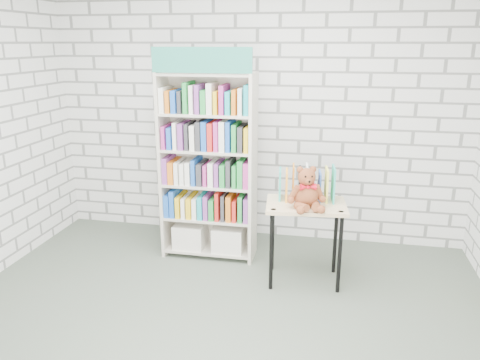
# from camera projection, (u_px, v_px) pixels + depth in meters

# --- Properties ---
(ground) EXTENTS (4.50, 4.50, 0.00)m
(ground) POSITION_uv_depth(u_px,v_px,m) (212.00, 333.00, 3.56)
(ground) COLOR #495346
(ground) RESTS_ON ground
(room_shell) EXTENTS (4.52, 4.02, 2.81)m
(room_shell) POSITION_uv_depth(u_px,v_px,m) (207.00, 97.00, 3.05)
(room_shell) COLOR silver
(room_shell) RESTS_ON ground
(bookshelf) EXTENTS (0.93, 0.36, 2.09)m
(bookshelf) POSITION_uv_depth(u_px,v_px,m) (209.00, 166.00, 4.63)
(bookshelf) COLOR beige
(bookshelf) RESTS_ON ground
(display_table) EXTENTS (0.75, 0.56, 0.76)m
(display_table) POSITION_uv_depth(u_px,v_px,m) (306.00, 215.00, 4.18)
(display_table) COLOR #D8B281
(display_table) RESTS_ON ground
(table_books) EXTENTS (0.51, 0.27, 0.29)m
(table_books) POSITION_uv_depth(u_px,v_px,m) (306.00, 184.00, 4.21)
(table_books) COLOR #29B2A1
(table_books) RESTS_ON display_table
(teddy_bear) EXTENTS (0.33, 0.33, 0.36)m
(teddy_bear) POSITION_uv_depth(u_px,v_px,m) (307.00, 192.00, 4.00)
(teddy_bear) COLOR brown
(teddy_bear) RESTS_ON display_table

